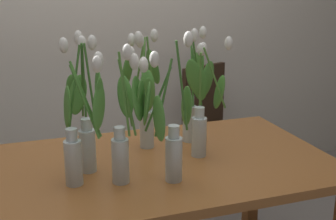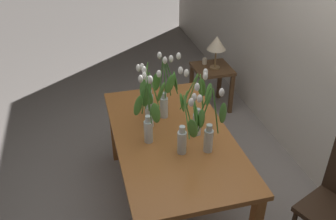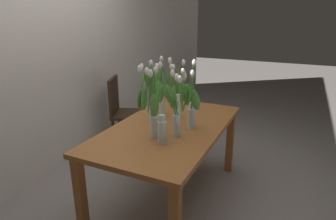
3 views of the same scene
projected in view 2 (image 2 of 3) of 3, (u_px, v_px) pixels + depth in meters
The scene contains 12 objects.
ground_plane at pixel (172, 202), 3.26m from camera, with size 18.00×18.00×0.00m, color gray.
dining_table at pixel (172, 144), 2.92m from camera, with size 1.60×0.90×0.74m.
tulip_vase_0 at pixel (148, 97), 3.00m from camera, with size 0.18×0.15×0.53m.
tulip_vase_1 at pixel (185, 134), 2.58m from camera, with size 0.20×0.15×0.53m.
tulip_vase_2 at pixel (147, 118), 2.71m from camera, with size 0.22×0.20×0.59m.
tulip_vase_3 at pixel (208, 128), 2.57m from camera, with size 0.15×0.23×0.57m.
tulip_vase_4 at pixel (196, 108), 2.76m from camera, with size 0.22×0.27×0.57m.
tulip_vase_5 at pixel (166, 92), 2.98m from camera, with size 0.18×0.22×0.57m.
tulip_vase_6 at pixel (150, 105), 2.84m from camera, with size 0.15×0.22×0.55m.
side_table at pixel (212, 76), 4.42m from camera, with size 0.44×0.44×0.55m.
table_lamp at pixel (217, 44), 4.18m from camera, with size 0.22×0.22×0.40m.
pillar_candle at pixel (205, 61), 4.42m from camera, with size 0.06×0.06×0.07m, color beige.
Camera 2 is at (2.24, -0.63, 2.43)m, focal length 39.10 mm.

